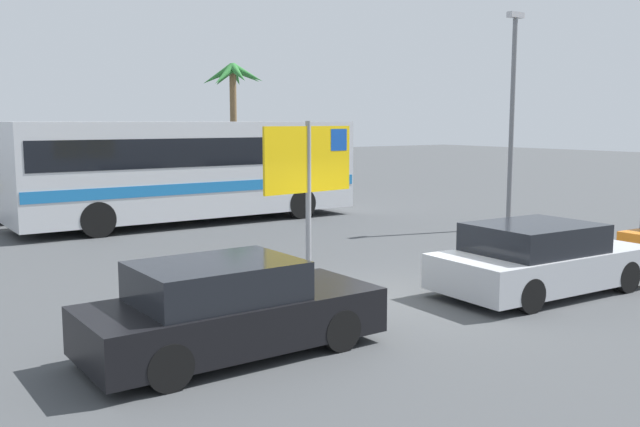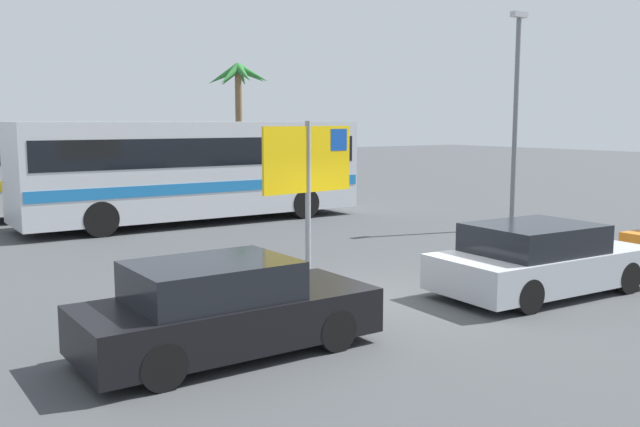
{
  "view_description": "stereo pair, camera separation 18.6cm",
  "coord_description": "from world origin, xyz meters",
  "views": [
    {
      "loc": [
        -8.31,
        -9.2,
        3.2
      ],
      "look_at": [
        -0.22,
        2.55,
        1.3
      ],
      "focal_mm": 39.1,
      "sensor_mm": 36.0,
      "label": 1
    },
    {
      "loc": [
        -8.15,
        -9.3,
        3.2
      ],
      "look_at": [
        -0.22,
        2.55,
        1.3
      ],
      "focal_mm": 39.1,
      "sensor_mm": 36.0,
      "label": 2
    }
  ],
  "objects": [
    {
      "name": "ground",
      "position": [
        0.0,
        0.0,
        0.0
      ],
      "size": [
        120.0,
        120.0,
        0.0
      ],
      "primitive_type": "plane",
      "color": "#424447"
    },
    {
      "name": "bus_front_coach",
      "position": [
        0.76,
        11.15,
        1.78
      ],
      "size": [
        10.82,
        2.69,
        3.17
      ],
      "color": "silver",
      "rests_on": "ground"
    },
    {
      "name": "bus_rear_coach",
      "position": [
        0.5,
        14.96,
        1.78
      ],
      "size": [
        10.82,
        2.69,
        3.17
      ],
      "color": "white",
      "rests_on": "ground"
    },
    {
      "name": "ferry_sign",
      "position": [
        -0.69,
        2.21,
        2.33
      ],
      "size": [
        2.19,
        0.35,
        3.2
      ],
      "rotation": [
        0.0,
        0.0,
        0.13
      ],
      "color": "gray",
      "rests_on": "ground"
    },
    {
      "name": "car_silver",
      "position": [
        2.32,
        -1.02,
        0.64
      ],
      "size": [
        4.35,
        2.06,
        1.32
      ],
      "rotation": [
        0.0,
        0.0,
        -0.04
      ],
      "color": "#B7BABF",
      "rests_on": "ground"
    },
    {
      "name": "car_black",
      "position": [
        -4.08,
        -0.86,
        0.63
      ],
      "size": [
        4.14,
        1.74,
        1.32
      ],
      "rotation": [
        0.0,
        0.0,
        0.01
      ],
      "color": "black",
      "rests_on": "ground"
    },
    {
      "name": "lamp_post_left_side",
      "position": [
        8.03,
        4.59,
        3.48
      ],
      "size": [
        0.56,
        0.2,
        6.31
      ],
      "color": "slate",
      "rests_on": "ground"
    },
    {
      "name": "palm_tree_seaside",
      "position": [
        7.28,
        20.66,
        4.81
      ],
      "size": [
        2.99,
        3.05,
        5.91
      ],
      "color": "brown",
      "rests_on": "ground"
    }
  ]
}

